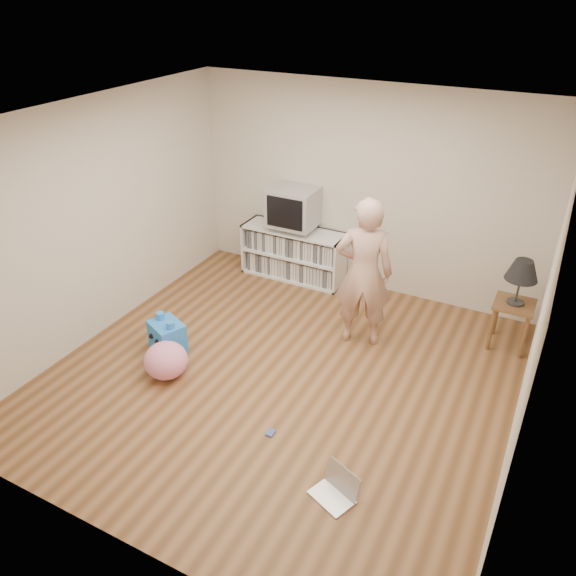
{
  "coord_description": "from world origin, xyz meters",
  "views": [
    {
      "loc": [
        2.2,
        -4.07,
        3.66
      ],
      "look_at": [
        -0.12,
        0.4,
        0.82
      ],
      "focal_mm": 35.0,
      "sensor_mm": 36.0,
      "label": 1
    }
  ],
  "objects_px": {
    "crt_tv": "(294,207)",
    "side_table": "(512,314)",
    "table_lamp": "(522,271)",
    "plush_blue": "(167,336)",
    "dvd_deck": "(294,227)",
    "person": "(364,273)",
    "laptop": "(337,489)",
    "media_unit": "(294,253)",
    "plush_pink": "(166,360)"
  },
  "relations": [
    {
      "from": "media_unit",
      "to": "side_table",
      "type": "distance_m",
      "value": 2.89
    },
    {
      "from": "person",
      "to": "dvd_deck",
      "type": "bearing_deg",
      "value": -54.09
    },
    {
      "from": "crt_tv",
      "to": "person",
      "type": "height_order",
      "value": "person"
    },
    {
      "from": "dvd_deck",
      "to": "crt_tv",
      "type": "xyz_separation_m",
      "value": [
        -0.0,
        -0.0,
        0.29
      ]
    },
    {
      "from": "side_table",
      "to": "table_lamp",
      "type": "xyz_separation_m",
      "value": [
        0.0,
        0.0,
        0.53
      ]
    },
    {
      "from": "person",
      "to": "plush_blue",
      "type": "xyz_separation_m",
      "value": [
        -1.8,
        -1.17,
        -0.67
      ]
    },
    {
      "from": "plush_blue",
      "to": "dvd_deck",
      "type": "bearing_deg",
      "value": 102.82
    },
    {
      "from": "table_lamp",
      "to": "plush_pink",
      "type": "bearing_deg",
      "value": -144.33
    },
    {
      "from": "table_lamp",
      "to": "laptop",
      "type": "distance_m",
      "value": 3.04
    },
    {
      "from": "crt_tv",
      "to": "laptop",
      "type": "bearing_deg",
      "value": -57.76
    },
    {
      "from": "person",
      "to": "plush_blue",
      "type": "relative_size",
      "value": 3.72
    },
    {
      "from": "media_unit",
      "to": "plush_pink",
      "type": "distance_m",
      "value": 2.58
    },
    {
      "from": "table_lamp",
      "to": "plush_blue",
      "type": "distance_m",
      "value": 3.85
    },
    {
      "from": "dvd_deck",
      "to": "side_table",
      "type": "relative_size",
      "value": 0.82
    },
    {
      "from": "side_table",
      "to": "crt_tv",
      "type": "bearing_deg",
      "value": 172.69
    },
    {
      "from": "table_lamp",
      "to": "laptop",
      "type": "bearing_deg",
      "value": -107.45
    },
    {
      "from": "media_unit",
      "to": "table_lamp",
      "type": "bearing_deg",
      "value": -7.68
    },
    {
      "from": "laptop",
      "to": "plush_blue",
      "type": "distance_m",
      "value": 2.62
    },
    {
      "from": "dvd_deck",
      "to": "plush_blue",
      "type": "xyz_separation_m",
      "value": [
        -0.44,
        -2.19,
        -0.55
      ]
    },
    {
      "from": "dvd_deck",
      "to": "plush_blue",
      "type": "relative_size",
      "value": 0.98
    },
    {
      "from": "side_table",
      "to": "dvd_deck",
      "type": "bearing_deg",
      "value": 172.63
    },
    {
      "from": "table_lamp",
      "to": "person",
      "type": "xyz_separation_m",
      "value": [
        -1.51,
        -0.65,
        -0.09
      ]
    },
    {
      "from": "laptop",
      "to": "plush_blue",
      "type": "bearing_deg",
      "value": -179.34
    },
    {
      "from": "crt_tv",
      "to": "dvd_deck",
      "type": "bearing_deg",
      "value": 90.0
    },
    {
      "from": "table_lamp",
      "to": "laptop",
      "type": "relative_size",
      "value": 1.24
    },
    {
      "from": "dvd_deck",
      "to": "person",
      "type": "bearing_deg",
      "value": -36.95
    },
    {
      "from": "dvd_deck",
      "to": "laptop",
      "type": "distance_m",
      "value": 3.78
    },
    {
      "from": "dvd_deck",
      "to": "person",
      "type": "xyz_separation_m",
      "value": [
        1.35,
        -1.02,
        0.12
      ]
    },
    {
      "from": "plush_pink",
      "to": "dvd_deck",
      "type": "bearing_deg",
      "value": 86.03
    },
    {
      "from": "table_lamp",
      "to": "plush_blue",
      "type": "relative_size",
      "value": 1.12
    },
    {
      "from": "dvd_deck",
      "to": "plush_pink",
      "type": "distance_m",
      "value": 2.61
    },
    {
      "from": "dvd_deck",
      "to": "person",
      "type": "height_order",
      "value": "person"
    },
    {
      "from": "media_unit",
      "to": "table_lamp",
      "type": "relative_size",
      "value": 2.72
    },
    {
      "from": "dvd_deck",
      "to": "side_table",
      "type": "bearing_deg",
      "value": -7.37
    },
    {
      "from": "media_unit",
      "to": "person",
      "type": "bearing_deg",
      "value": -37.37
    },
    {
      "from": "crt_tv",
      "to": "side_table",
      "type": "bearing_deg",
      "value": -7.31
    },
    {
      "from": "media_unit",
      "to": "side_table",
      "type": "bearing_deg",
      "value": -7.68
    },
    {
      "from": "dvd_deck",
      "to": "crt_tv",
      "type": "distance_m",
      "value": 0.29
    },
    {
      "from": "person",
      "to": "plush_pink",
      "type": "relative_size",
      "value": 3.81
    },
    {
      "from": "crt_tv",
      "to": "side_table",
      "type": "distance_m",
      "value": 2.94
    },
    {
      "from": "media_unit",
      "to": "plush_pink",
      "type": "height_order",
      "value": "media_unit"
    },
    {
      "from": "side_table",
      "to": "laptop",
      "type": "bearing_deg",
      "value": -107.45
    },
    {
      "from": "plush_blue",
      "to": "plush_pink",
      "type": "distance_m",
      "value": 0.45
    },
    {
      "from": "media_unit",
      "to": "dvd_deck",
      "type": "height_order",
      "value": "dvd_deck"
    },
    {
      "from": "side_table",
      "to": "person",
      "type": "distance_m",
      "value": 1.7
    },
    {
      "from": "table_lamp",
      "to": "person",
      "type": "height_order",
      "value": "person"
    },
    {
      "from": "media_unit",
      "to": "laptop",
      "type": "xyz_separation_m",
      "value": [
        1.98,
        -3.17,
        -0.29
      ]
    },
    {
      "from": "media_unit",
      "to": "side_table",
      "type": "xyz_separation_m",
      "value": [
        2.86,
        -0.39,
        0.07
      ]
    },
    {
      "from": "table_lamp",
      "to": "side_table",
      "type": "bearing_deg",
      "value": 0.0
    },
    {
      "from": "crt_tv",
      "to": "plush_pink",
      "type": "height_order",
      "value": "crt_tv"
    }
  ]
}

